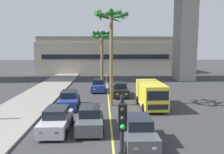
{
  "coord_description": "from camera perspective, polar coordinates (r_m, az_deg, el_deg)",
  "views": [
    {
      "loc": [
        -0.52,
        0.23,
        5.5
      ],
      "look_at": [
        0.0,
        14.0,
        3.76
      ],
      "focal_mm": 36.26,
      "sensor_mm": 36.0,
      "label": 1
    }
  ],
  "objects": [
    {
      "name": "pier_building_backdrop",
      "position": [
        52.09,
        -1.6,
        5.51
      ],
      "size": [
        30.05,
        8.04,
        8.04
      ],
      "color": "#BCB29E",
      "rests_on": "ground"
    },
    {
      "name": "delivery_van",
      "position": [
        21.37,
        9.8,
        -4.27
      ],
      "size": [
        2.21,
        5.27,
        2.36
      ],
      "color": "yellow",
      "rests_on": "ground"
    },
    {
      "name": "palm_tree_far_median",
      "position": [
        40.65,
        -2.49,
        9.12
      ],
      "size": [
        3.51,
        3.56,
        8.57
      ],
      "color": "brown",
      "rests_on": "ground"
    },
    {
      "name": "car_queue_fifth",
      "position": [
        13.6,
        6.77,
        -13.42
      ],
      "size": [
        1.86,
        4.12,
        1.56
      ],
      "color": "#4C5156",
      "rests_on": "ground"
    },
    {
      "name": "palm_tree_mid_median",
      "position": [
        21.52,
        -0.16,
        12.74
      ],
      "size": [
        3.28,
        3.26,
        9.0
      ],
      "color": "brown",
      "rests_on": "ground"
    },
    {
      "name": "car_queue_fourth",
      "position": [
        21.61,
        -10.75,
        -5.7
      ],
      "size": [
        1.94,
        4.15,
        1.56
      ],
      "color": "navy",
      "rests_on": "ground"
    },
    {
      "name": "car_queue_sixth",
      "position": [
        15.83,
        -13.85,
        -10.58
      ],
      "size": [
        1.85,
        4.11,
        1.56
      ],
      "color": "#B7BABF",
      "rests_on": "ground"
    },
    {
      "name": "lane_stripe_center",
      "position": [
        24.4,
        -0.89,
        -5.81
      ],
      "size": [
        0.14,
        56.0,
        0.01
      ],
      "primitive_type": "cube",
      "color": "#DBCC4C",
      "rests_on": "ground"
    },
    {
      "name": "palm_tree_near_median",
      "position": [
        35.47,
        -2.58,
        8.23
      ],
      "size": [
        3.37,
        3.39,
        7.77
      ],
      "color": "brown",
      "rests_on": "ground"
    },
    {
      "name": "traffic_light_median_near",
      "position": [
        6.77,
        2.55,
        -17.1
      ],
      "size": [
        0.24,
        0.37,
        4.2
      ],
      "color": "black",
      "rests_on": "ground"
    },
    {
      "name": "car_queue_second",
      "position": [
        29.29,
        -3.47,
        -2.2
      ],
      "size": [
        1.86,
        4.11,
        1.56
      ],
      "color": "navy",
      "rests_on": "ground"
    },
    {
      "name": "car_queue_front",
      "position": [
        15.78,
        -5.54,
        -10.45
      ],
      "size": [
        1.88,
        4.13,
        1.56
      ],
      "color": "#4C5156",
      "rests_on": "ground"
    },
    {
      "name": "car_queue_third",
      "position": [
        26.33,
        1.99,
        -3.25
      ],
      "size": [
        1.94,
        4.15,
        1.56
      ],
      "color": "black",
      "rests_on": "ground"
    }
  ]
}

